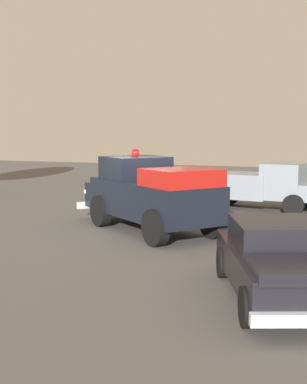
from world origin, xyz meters
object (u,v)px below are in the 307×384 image
(classic_hot_rod, at_px, (279,261))
(parked_pickup, at_px, (262,185))
(vintage_fire_truck, at_px, (150,194))
(spectator_seated, at_px, (183,196))
(lawn_chair_near_truck, at_px, (185,198))

(classic_hot_rod, distance_m, parked_pickup, 11.35)
(vintage_fire_truck, height_order, parked_pickup, vintage_fire_truck)
(vintage_fire_truck, bearing_deg, parked_pickup, 65.59)
(spectator_seated, bearing_deg, vintage_fire_truck, -89.71)
(lawn_chair_near_truck, relative_size, spectator_seated, 0.79)
(classic_hot_rod, distance_m, lawn_chair_near_truck, 10.23)
(classic_hot_rod, height_order, parked_pickup, parked_pickup)
(lawn_chair_near_truck, distance_m, spectator_seated, 0.17)
(classic_hot_rod, relative_size, lawn_chair_near_truck, 4.64)
(parked_pickup, xyz_separation_m, spectator_seated, (-2.62, -2.19, -0.29))
(vintage_fire_truck, distance_m, spectator_seated, 3.57)
(vintage_fire_truck, height_order, lawn_chair_near_truck, vintage_fire_truck)
(classic_hot_rod, xyz_separation_m, spectator_seated, (-4.75, 8.95, -0.05))
(vintage_fire_truck, distance_m, parked_pickup, 6.29)
(lawn_chair_near_truck, xyz_separation_m, spectator_seated, (-0.03, -0.13, 0.11))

